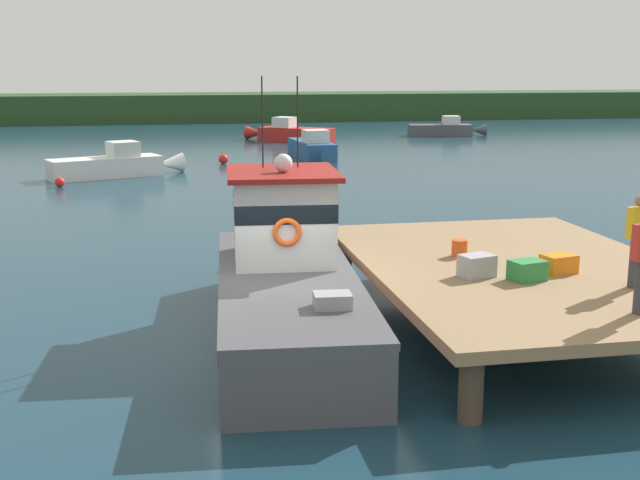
# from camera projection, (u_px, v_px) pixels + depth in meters

# --- Properties ---
(ground_plane) EXTENTS (200.00, 200.00, 0.00)m
(ground_plane) POSITION_uv_depth(u_px,v_px,m) (278.00, 338.00, 15.17)
(ground_plane) COLOR #193847
(dock) EXTENTS (6.00, 9.00, 1.20)m
(dock) POSITION_uv_depth(u_px,v_px,m) (520.00, 271.00, 15.84)
(dock) COLOR #4C3D2D
(dock) RESTS_ON ground
(main_fishing_boat) EXTENTS (3.14, 9.91, 4.80)m
(main_fishing_boat) POSITION_uv_depth(u_px,v_px,m) (286.00, 277.00, 15.60)
(main_fishing_boat) COLOR #4C4C51
(main_fishing_boat) RESTS_ON ground
(crate_single_far) EXTENTS (0.68, 0.56, 0.35)m
(crate_single_far) POSITION_uv_depth(u_px,v_px,m) (559.00, 264.00, 15.15)
(crate_single_far) COLOR orange
(crate_single_far) RESTS_ON dock
(crate_stack_mid_dock) EXTENTS (0.70, 0.58, 0.41)m
(crate_stack_mid_dock) POSITION_uv_depth(u_px,v_px,m) (477.00, 266.00, 14.87)
(crate_stack_mid_dock) COLOR #9E9EA3
(crate_stack_mid_dock) RESTS_ON dock
(crate_single_by_cleat) EXTENTS (0.69, 0.57, 0.37)m
(crate_single_by_cleat) POSITION_uv_depth(u_px,v_px,m) (527.00, 270.00, 14.62)
(crate_single_by_cleat) COLOR #2D8442
(crate_single_by_cleat) RESTS_ON dock
(bait_bucket) EXTENTS (0.32, 0.32, 0.34)m
(bait_bucket) POSITION_uv_depth(u_px,v_px,m) (460.00, 248.00, 16.47)
(bait_bucket) COLOR #E04C19
(bait_bucket) RESTS_ON dock
(deckhand_further_back) EXTENTS (0.36, 0.22, 1.63)m
(deckhand_further_back) POSITION_uv_depth(u_px,v_px,m) (637.00, 239.00, 14.01)
(deckhand_further_back) COLOR #383842
(deckhand_further_back) RESTS_ON dock
(moored_boat_far_left) EXTENTS (5.83, 4.66, 1.60)m
(moored_boat_far_left) POSITION_uv_depth(u_px,v_px,m) (290.00, 133.00, 54.04)
(moored_boat_far_left) COLOR red
(moored_boat_far_left) RESTS_ON ground
(moored_boat_outer_mooring) EXTENTS (6.27, 3.47, 1.59)m
(moored_boat_outer_mooring) POSITION_uv_depth(u_px,v_px,m) (115.00, 165.00, 36.91)
(moored_boat_outer_mooring) COLOR white
(moored_boat_outer_mooring) RESTS_ON ground
(moored_boat_near_channel) EXTENTS (5.68, 2.04, 1.42)m
(moored_boat_near_channel) POSITION_uv_depth(u_px,v_px,m) (446.00, 129.00, 58.16)
(moored_boat_near_channel) COLOR #4C4C51
(moored_boat_near_channel) RESTS_ON ground
(moored_boat_mid_harbor) EXTENTS (1.90, 6.28, 1.58)m
(moored_boat_mid_harbor) POSITION_uv_depth(u_px,v_px,m) (314.00, 148.00, 44.18)
(moored_boat_mid_harbor) COLOR #285184
(moored_boat_mid_harbor) RESTS_ON ground
(mooring_buoy_spare_mooring) EXTENTS (0.41, 0.41, 0.41)m
(mooring_buoy_spare_mooring) POSITION_uv_depth(u_px,v_px,m) (60.00, 182.00, 33.86)
(mooring_buoy_spare_mooring) COLOR red
(mooring_buoy_spare_mooring) RESTS_ON ground
(mooring_buoy_channel_marker) EXTENTS (0.51, 0.51, 0.51)m
(mooring_buoy_channel_marker) POSITION_uv_depth(u_px,v_px,m) (223.00, 159.00, 41.72)
(mooring_buoy_channel_marker) COLOR red
(mooring_buoy_channel_marker) RESTS_ON ground
(far_shoreline) EXTENTS (120.00, 8.00, 2.40)m
(far_shoreline) POSITION_uv_depth(u_px,v_px,m) (183.00, 107.00, 74.40)
(far_shoreline) COLOR #284723
(far_shoreline) RESTS_ON ground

